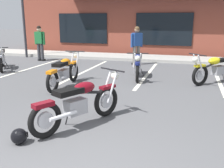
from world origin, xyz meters
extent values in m
plane|color=#515154|center=(0.00, 3.46, 0.00)|extent=(80.00, 80.00, 0.00)
cube|color=#A8A59E|center=(0.00, 10.62, 0.07)|extent=(22.00, 1.80, 0.14)
cube|color=brown|center=(0.00, 14.52, 2.01)|extent=(17.49, 5.13, 4.02)
cube|color=black|center=(-4.66, 11.92, 1.45)|extent=(2.98, 0.06, 1.70)
cube|color=black|center=(0.00, 11.92, 1.45)|extent=(2.98, 0.06, 1.70)
cube|color=silver|center=(-4.83, 7.02, 0.00)|extent=(0.12, 4.80, 0.01)
cube|color=silver|center=(-2.41, 7.02, 0.00)|extent=(0.12, 4.80, 0.01)
cube|color=silver|center=(0.00, 7.02, 0.00)|extent=(0.12, 4.80, 0.01)
cube|color=silver|center=(2.41, 7.02, 0.00)|extent=(0.12, 4.80, 0.01)
torus|color=black|center=(-0.80, 1.27, 0.32)|extent=(0.38, 0.62, 0.64)
cylinder|color=#B7B7BC|center=(-0.80, 1.27, 0.32)|extent=(0.18, 0.28, 0.29)
torus|color=black|center=(-0.15, 2.55, 0.32)|extent=(0.38, 0.62, 0.64)
cylinder|color=#B7B7BC|center=(-0.15, 2.55, 0.32)|extent=(0.18, 0.28, 0.29)
cylinder|color=silver|center=(-0.18, 2.68, 0.64)|extent=(0.19, 0.31, 0.66)
cylinder|color=silver|center=(-0.02, 2.60, 0.64)|extent=(0.19, 0.31, 0.66)
cylinder|color=black|center=(-0.06, 2.71, 0.96)|extent=(0.60, 0.33, 0.03)
sphere|color=silver|center=(-0.03, 2.78, 0.82)|extent=(0.23, 0.23, 0.17)
cube|color=maroon|center=(-0.13, 2.59, 0.62)|extent=(0.29, 0.38, 0.06)
cube|color=#9E9EA3|center=(-0.51, 1.84, 0.40)|extent=(0.40, 0.47, 0.28)
cylinder|color=silver|center=(-0.56, 1.45, 0.36)|extent=(0.31, 0.52, 0.07)
cylinder|color=black|center=(-0.42, 2.02, 0.64)|extent=(0.48, 0.87, 0.26)
ellipsoid|color=maroon|center=(-0.41, 2.04, 0.72)|extent=(0.45, 0.55, 0.22)
cube|color=black|center=(-0.57, 1.72, 0.72)|extent=(0.49, 0.59, 0.10)
cube|color=maroon|center=(-0.81, 1.25, 0.60)|extent=(0.31, 0.39, 0.08)
cylinder|color=black|center=(-0.70, 1.86, 0.14)|extent=(0.13, 0.08, 0.29)
torus|color=black|center=(-6.23, 6.83, 0.32)|extent=(0.46, 0.57, 0.64)
cylinder|color=#B7B7BC|center=(-6.23, 6.83, 0.32)|extent=(0.22, 0.27, 0.29)
torus|color=black|center=(-5.36, 5.68, 0.32)|extent=(0.46, 0.57, 0.64)
cylinder|color=#B7B7BC|center=(-5.36, 5.68, 0.32)|extent=(0.22, 0.27, 0.29)
cylinder|color=silver|center=(-5.23, 5.65, 0.64)|extent=(0.23, 0.29, 0.66)
cube|color=silver|center=(-5.34, 5.65, 0.62)|extent=(0.33, 0.37, 0.06)
cube|color=#9E9EA3|center=(-5.84, 6.32, 0.40)|extent=(0.43, 0.46, 0.28)
cylinder|color=black|center=(-5.72, 6.16, 0.64)|extent=(0.61, 0.79, 0.26)
ellipsoid|color=silver|center=(-5.71, 6.14, 0.72)|extent=(0.50, 0.54, 0.22)
cube|color=black|center=(-5.93, 6.43, 0.72)|extent=(0.54, 0.58, 0.10)
cube|color=silver|center=(-6.24, 6.85, 0.60)|extent=(0.34, 0.38, 0.08)
cylinder|color=black|center=(-5.74, 6.48, 0.14)|extent=(0.12, 0.10, 0.29)
torus|color=black|center=(-0.39, 7.05, 0.32)|extent=(0.22, 0.65, 0.64)
cylinder|color=#B7B7BC|center=(-0.39, 7.05, 0.32)|extent=(0.11, 0.29, 0.29)
torus|color=black|center=(-0.12, 5.63, 0.32)|extent=(0.22, 0.65, 0.64)
cylinder|color=#B7B7BC|center=(-0.12, 5.63, 0.32)|extent=(0.11, 0.29, 0.29)
cylinder|color=silver|center=(-0.01, 5.55, 0.64)|extent=(0.11, 0.33, 0.66)
cylinder|color=silver|center=(-0.19, 5.52, 0.64)|extent=(0.11, 0.33, 0.66)
cylinder|color=black|center=(-0.08, 5.46, 0.96)|extent=(0.65, 0.16, 0.03)
sphere|color=silver|center=(-0.07, 5.38, 0.82)|extent=(0.20, 0.20, 0.17)
cube|color=navy|center=(-0.11, 5.59, 0.62)|extent=(0.21, 0.38, 0.06)
cube|color=#9E9EA3|center=(-0.27, 6.42, 0.40)|extent=(0.31, 0.44, 0.28)
cylinder|color=silver|center=(-0.48, 6.75, 0.36)|extent=(0.17, 0.55, 0.07)
cylinder|color=black|center=(-0.23, 6.22, 0.64)|extent=(0.24, 0.94, 0.26)
ellipsoid|color=navy|center=(-0.23, 6.20, 0.72)|extent=(0.35, 0.52, 0.22)
cube|color=black|center=(-0.30, 6.56, 0.72)|extent=(0.37, 0.56, 0.10)
cube|color=navy|center=(-0.40, 7.07, 0.60)|extent=(0.23, 0.38, 0.08)
cylinder|color=black|center=(-0.11, 6.52, 0.14)|extent=(0.14, 0.05, 0.29)
torus|color=black|center=(1.78, 5.79, 0.32)|extent=(0.52, 0.53, 0.64)
cylinder|color=#B7B7BC|center=(1.78, 5.79, 0.32)|extent=(0.24, 0.25, 0.29)
cylinder|color=silver|center=(1.78, 5.66, 0.64)|extent=(0.26, 0.26, 0.66)
cylinder|color=silver|center=(1.65, 5.78, 0.64)|extent=(0.26, 0.26, 0.66)
cylinder|color=black|center=(1.66, 5.66, 0.96)|extent=(0.50, 0.48, 0.03)
sphere|color=silver|center=(1.60, 5.60, 0.82)|extent=(0.24, 0.24, 0.17)
cube|color=yellow|center=(1.76, 5.76, 0.62)|extent=(0.35, 0.36, 0.06)
cube|color=#9E9EA3|center=(2.34, 6.36, 0.40)|extent=(0.45, 0.45, 0.28)
cylinder|color=silver|center=(2.50, 6.73, 0.36)|extent=(0.43, 0.44, 0.07)
cylinder|color=black|center=(2.20, 6.22, 0.64)|extent=(0.70, 0.72, 0.26)
ellipsoid|color=yellow|center=(2.19, 6.21, 0.72)|extent=(0.52, 0.53, 0.22)
cube|color=black|center=(2.44, 6.46, 0.72)|extent=(0.56, 0.57, 0.10)
cylinder|color=black|center=(2.52, 6.29, 0.14)|extent=(0.11, 0.11, 0.29)
torus|color=black|center=(-2.07, 3.74, 0.32)|extent=(0.12, 0.64, 0.64)
cylinder|color=#B7B7BC|center=(-2.07, 3.74, 0.32)|extent=(0.07, 0.29, 0.29)
torus|color=black|center=(-2.12, 5.18, 0.32)|extent=(0.12, 0.64, 0.64)
cylinder|color=#B7B7BC|center=(-2.12, 5.18, 0.32)|extent=(0.07, 0.29, 0.29)
cylinder|color=silver|center=(-2.22, 5.28, 0.64)|extent=(0.06, 0.33, 0.66)
cylinder|color=silver|center=(-2.04, 5.29, 0.64)|extent=(0.06, 0.33, 0.66)
cylinder|color=black|center=(-2.13, 5.36, 0.96)|extent=(0.66, 0.06, 0.03)
sphere|color=silver|center=(-2.13, 5.44, 0.82)|extent=(0.18, 0.18, 0.17)
cube|color=orange|center=(-2.13, 5.22, 0.62)|extent=(0.15, 0.37, 0.06)
cube|color=#9E9EA3|center=(-2.09, 4.38, 0.40)|extent=(0.25, 0.41, 0.28)
cylinder|color=silver|center=(-1.94, 4.02, 0.36)|extent=(0.09, 0.55, 0.07)
cylinder|color=black|center=(-2.10, 4.58, 0.64)|extent=(0.10, 0.94, 0.26)
ellipsoid|color=orange|center=(-2.10, 4.60, 0.72)|extent=(0.28, 0.49, 0.22)
cube|color=black|center=(-2.09, 4.24, 0.72)|extent=(0.30, 0.53, 0.10)
cube|color=orange|center=(-2.07, 3.72, 0.60)|extent=(0.17, 0.37, 0.08)
cylinder|color=black|center=(-2.27, 4.31, 0.14)|extent=(0.14, 0.03, 0.29)
cube|color=black|center=(-5.59, 8.70, 0.04)|extent=(0.13, 0.25, 0.08)
cube|color=black|center=(-5.39, 8.67, 0.04)|extent=(0.13, 0.25, 0.08)
cylinder|color=#38383D|center=(-5.60, 8.66, 0.46)|extent=(0.17, 0.17, 0.80)
cylinder|color=#38383D|center=(-5.40, 8.64, 0.46)|extent=(0.17, 0.17, 0.80)
cube|color=#1E6633|center=(-5.50, 8.65, 1.12)|extent=(0.40, 0.26, 0.56)
cylinder|color=#1E6633|center=(-5.74, 8.68, 1.08)|extent=(0.11, 0.11, 0.58)
cylinder|color=#1E6633|center=(-5.25, 8.62, 1.08)|extent=(0.11, 0.11, 0.58)
sphere|color=beige|center=(-5.50, 8.65, 1.52)|extent=(0.24, 0.24, 0.22)
sphere|color=black|center=(-5.50, 8.64, 1.57)|extent=(0.23, 0.23, 0.21)
cube|color=black|center=(-0.92, 8.83, 0.04)|extent=(0.24, 0.24, 0.08)
cube|color=black|center=(-0.78, 8.97, 0.04)|extent=(0.24, 0.24, 0.08)
cylinder|color=slate|center=(-0.89, 8.80, 0.46)|extent=(0.21, 0.21, 0.80)
cylinder|color=slate|center=(-0.75, 8.94, 0.46)|extent=(0.21, 0.21, 0.80)
cube|color=#23478C|center=(-0.82, 8.87, 1.12)|extent=(0.42, 0.42, 0.56)
cylinder|color=#23478C|center=(-1.00, 8.69, 1.08)|extent=(0.14, 0.14, 0.58)
cylinder|color=#23478C|center=(-0.64, 9.04, 1.08)|extent=(0.14, 0.14, 0.58)
sphere|color=#A07556|center=(-0.82, 8.87, 1.52)|extent=(0.31, 0.31, 0.22)
sphere|color=brown|center=(-0.81, 8.86, 1.57)|extent=(0.30, 0.30, 0.21)
sphere|color=black|center=(-1.11, 0.95, 0.13)|extent=(0.26, 0.26, 0.26)
cube|color=black|center=(-1.11, 1.05, 0.12)|extent=(0.18, 0.03, 0.09)
cylinder|color=#2D2D33|center=(-6.92, 9.52, 2.29)|extent=(0.12, 0.12, 4.58)
camera|label=1|loc=(1.45, -2.28, 1.97)|focal=41.32mm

